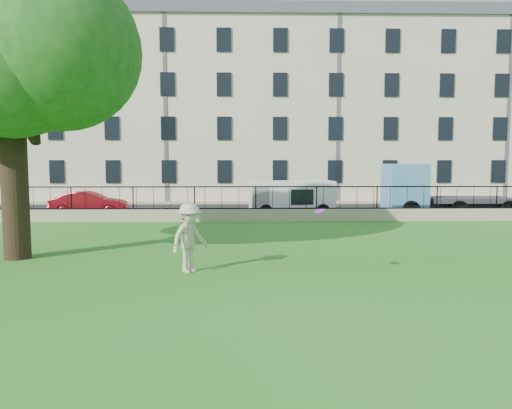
{
  "coord_description": "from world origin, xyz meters",
  "views": [
    {
      "loc": [
        -0.58,
        -12.41,
        3.02
      ],
      "look_at": [
        -0.19,
        3.5,
        1.59
      ],
      "focal_mm": 35.0,
      "sensor_mm": 36.0,
      "label": 1
    }
  ],
  "objects_px": {
    "blue_truck": "(447,190)",
    "white_van": "(292,198)",
    "man": "(190,238)",
    "frisbee": "(320,211)",
    "tree": "(5,36)",
    "red_sedan": "(90,204)"
  },
  "relations": [
    {
      "from": "red_sedan",
      "to": "frisbee",
      "type": "bearing_deg",
      "value": -150.25
    },
    {
      "from": "tree",
      "to": "red_sedan",
      "type": "relative_size",
      "value": 2.5
    },
    {
      "from": "tree",
      "to": "man",
      "type": "distance_m",
      "value": 8.31
    },
    {
      "from": "blue_truck",
      "to": "man",
      "type": "bearing_deg",
      "value": -132.4
    },
    {
      "from": "man",
      "to": "frisbee",
      "type": "height_order",
      "value": "man"
    },
    {
      "from": "tree",
      "to": "frisbee",
      "type": "bearing_deg",
      "value": -19.19
    },
    {
      "from": "red_sedan",
      "to": "white_van",
      "type": "bearing_deg",
      "value": -95.1
    },
    {
      "from": "tree",
      "to": "white_van",
      "type": "bearing_deg",
      "value": 49.86
    },
    {
      "from": "man",
      "to": "white_van",
      "type": "xyz_separation_m",
      "value": [
        4.04,
        13.53,
        0.0
      ]
    },
    {
      "from": "tree",
      "to": "blue_truck",
      "type": "height_order",
      "value": "tree"
    },
    {
      "from": "red_sedan",
      "to": "blue_truck",
      "type": "xyz_separation_m",
      "value": [
        19.34,
        0.0,
        0.73
      ]
    },
    {
      "from": "frisbee",
      "to": "white_van",
      "type": "xyz_separation_m",
      "value": [
        0.7,
        14.58,
        -0.81
      ]
    },
    {
      "from": "man",
      "to": "white_van",
      "type": "height_order",
      "value": "white_van"
    },
    {
      "from": "tree",
      "to": "red_sedan",
      "type": "height_order",
      "value": "tree"
    },
    {
      "from": "blue_truck",
      "to": "white_van",
      "type": "bearing_deg",
      "value": -179.62
    },
    {
      "from": "tree",
      "to": "man",
      "type": "xyz_separation_m",
      "value": [
        5.63,
        -2.07,
        -5.75
      ]
    },
    {
      "from": "man",
      "to": "red_sedan",
      "type": "height_order",
      "value": "man"
    },
    {
      "from": "tree",
      "to": "white_van",
      "type": "xyz_separation_m",
      "value": [
        9.67,
        11.46,
        -5.74
      ]
    },
    {
      "from": "white_van",
      "to": "blue_truck",
      "type": "relative_size",
      "value": 0.67
    },
    {
      "from": "tree",
      "to": "man",
      "type": "relative_size",
      "value": 5.39
    },
    {
      "from": "white_van",
      "to": "blue_truck",
      "type": "height_order",
      "value": "blue_truck"
    },
    {
      "from": "tree",
      "to": "man",
      "type": "height_order",
      "value": "tree"
    }
  ]
}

